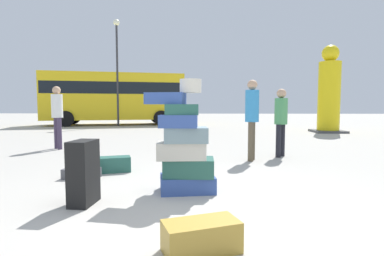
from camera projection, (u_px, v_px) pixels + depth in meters
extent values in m
plane|color=#ADA89E|center=(182.00, 204.00, 3.74)|extent=(80.00, 80.00, 0.00)
cube|color=#334F99|center=(187.00, 183.00, 4.28)|extent=(0.83, 0.60, 0.23)
cube|color=#26594C|center=(189.00, 167.00, 4.24)|extent=(0.70, 0.45, 0.25)
cube|color=beige|center=(181.00, 150.00, 4.19)|extent=(0.70, 0.48, 0.23)
cube|color=gray|center=(186.00, 135.00, 4.13)|extent=(0.62, 0.42, 0.21)
cube|color=#334F99|center=(178.00, 121.00, 4.06)|extent=(0.51, 0.33, 0.17)
cube|color=#26594C|center=(181.00, 110.00, 4.06)|extent=(0.47, 0.32, 0.14)
cube|color=#334F99|center=(166.00, 98.00, 4.17)|extent=(0.56, 0.40, 0.16)
cylinder|color=beige|center=(191.00, 86.00, 4.16)|extent=(0.30, 0.30, 0.18)
cube|color=#B28C33|center=(201.00, 236.00, 2.52)|extent=(0.70, 0.52, 0.26)
cube|color=black|center=(84.00, 173.00, 3.71)|extent=(0.27, 0.44, 0.80)
cube|color=#26594C|center=(109.00, 165.00, 5.52)|extent=(0.81, 0.53, 0.28)
cube|color=#4C4C51|center=(82.00, 173.00, 5.06)|extent=(0.59, 0.32, 0.17)
cylinder|color=black|center=(282.00, 140.00, 7.23)|extent=(0.12, 0.12, 0.78)
cylinder|color=black|center=(278.00, 141.00, 7.07)|extent=(0.12, 0.12, 0.78)
cylinder|color=#4C9959|center=(281.00, 111.00, 7.10)|extent=(0.30, 0.30, 0.61)
sphere|color=tan|center=(281.00, 93.00, 7.07)|extent=(0.22, 0.22, 0.22)
cylinder|color=#3F334C|center=(56.00, 133.00, 8.49)|extent=(0.12, 0.12, 0.88)
cylinder|color=#3F334C|center=(60.00, 134.00, 8.33)|extent=(0.12, 0.12, 0.88)
cylinder|color=white|center=(57.00, 106.00, 8.35)|extent=(0.30, 0.30, 0.65)
sphere|color=tan|center=(56.00, 90.00, 8.32)|extent=(0.22, 0.22, 0.22)
cylinder|color=brown|center=(252.00, 141.00, 6.75)|extent=(0.12, 0.12, 0.86)
cylinder|color=brown|center=(251.00, 142.00, 6.55)|extent=(0.12, 0.12, 0.86)
cylinder|color=#338CCC|center=(252.00, 106.00, 6.59)|extent=(0.30, 0.30, 0.70)
sphere|color=tan|center=(252.00, 85.00, 6.56)|extent=(0.22, 0.22, 0.22)
cylinder|color=yellow|center=(329.00, 97.00, 13.49)|extent=(0.94, 0.94, 3.15)
sphere|color=yellow|center=(330.00, 53.00, 13.35)|extent=(0.73, 0.73, 0.73)
cube|color=#4C4C4C|center=(328.00, 131.00, 13.61)|extent=(1.32, 1.32, 0.10)
cube|color=yellow|center=(115.00, 97.00, 18.76)|extent=(8.69, 4.55, 2.80)
cube|color=black|center=(115.00, 89.00, 18.72)|extent=(8.53, 4.52, 0.70)
cylinder|color=black|center=(157.00, 116.00, 20.66)|extent=(0.93, 0.47, 0.90)
cylinder|color=black|center=(161.00, 118.00, 18.23)|extent=(0.93, 0.47, 0.90)
cylinder|color=black|center=(73.00, 117.00, 19.49)|extent=(0.93, 0.47, 0.90)
cylinder|color=black|center=(66.00, 119.00, 17.06)|extent=(0.93, 0.47, 0.90)
cylinder|color=#333338|center=(117.00, 76.00, 17.51)|extent=(0.12, 0.12, 5.84)
sphere|color=#F2F2CC|center=(116.00, 22.00, 17.28)|extent=(0.36, 0.36, 0.36)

